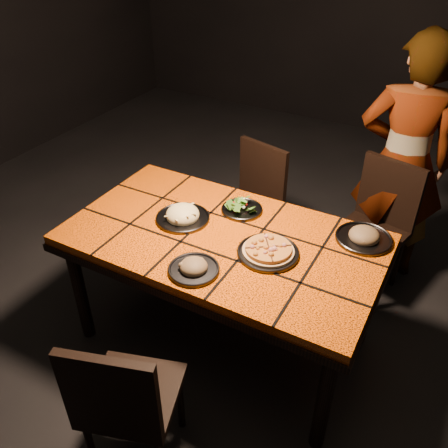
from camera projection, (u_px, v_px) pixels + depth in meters
The scene contains 11 objects.
room_shell at pixel (223, 92), 1.99m from camera, with size 6.04×7.04×3.08m.
dining_table at pixel (223, 248), 2.47m from camera, with size 1.62×0.92×0.75m.
chair_near at pixel (124, 400), 1.93m from camera, with size 0.48×0.48×0.85m.
chair_far_left at pixel (253, 197), 3.23m from camera, with size 0.46×0.46×0.85m.
chair_far_right at pixel (378, 219), 2.99m from camera, with size 0.48×0.48×0.87m.
diner at pixel (403, 162), 2.96m from camera, with size 0.59×0.39×1.62m, color brown.
plate_pizza at pixel (268, 251), 2.28m from camera, with size 0.35×0.35×0.04m.
plate_pasta at pixel (183, 216), 2.53m from camera, with size 0.29×0.29×0.09m.
plate_salad at pixel (242, 207), 2.60m from camera, with size 0.23×0.23×0.07m.
plate_mushroom_a at pixel (194, 267), 2.18m from camera, with size 0.24×0.24×0.08m.
plate_mushroom_b at pixel (364, 236), 2.38m from camera, with size 0.28×0.28×0.09m.
Camera 1 is at (0.95, -1.71, 2.18)m, focal length 38.00 mm.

